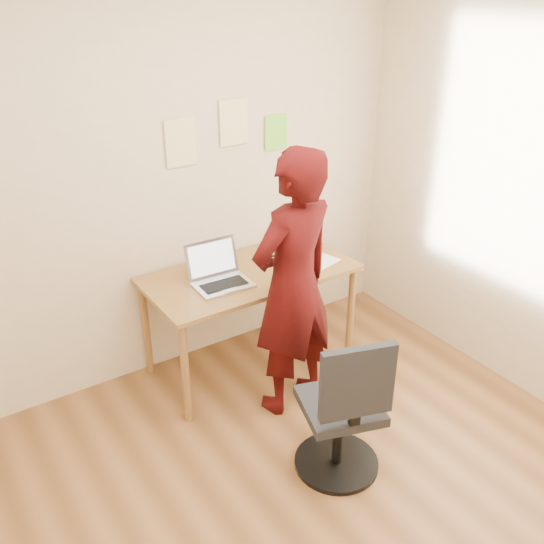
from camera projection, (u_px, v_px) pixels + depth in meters
room at (343, 289)px, 2.54m from camera, size 3.58×3.58×2.78m
desk at (250, 283)px, 4.07m from camera, size 1.40×0.70×0.74m
laptop at (219, 275)px, 3.87m from camera, size 0.37×0.33×0.25m
paper_sheet at (312, 258)px, 4.22m from camera, size 0.31×0.38×0.00m
phone at (300, 273)px, 4.00m from camera, size 0.09×0.14×0.01m
wall_note_left at (181, 143)px, 3.79m from camera, size 0.21×0.00×0.30m
wall_note_mid at (234, 122)px, 3.94m from camera, size 0.21×0.00×0.30m
wall_note_right at (276, 132)px, 4.16m from camera, size 0.18×0.00×0.24m
office_chair at (344, 417)px, 3.25m from camera, size 0.51×0.52×0.93m
person at (293, 286)px, 3.62m from camera, size 0.68×0.51×1.71m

